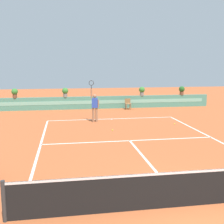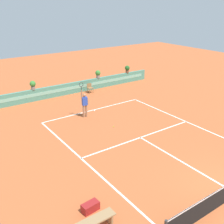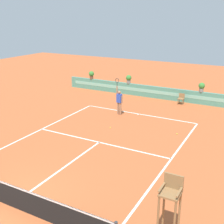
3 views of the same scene
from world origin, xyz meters
name	(u,v)px [view 3 (image 3 of 3)]	position (x,y,z in m)	size (l,w,h in m)	color
ground_plane	(95,145)	(0.00, 6.00, 0.00)	(60.00, 60.00, 0.00)	#B2562D
court_lines	(102,140)	(0.00, 6.72, 0.00)	(8.32, 11.94, 0.01)	white
net	(9,194)	(0.00, 0.00, 0.51)	(8.92, 0.10, 1.00)	#333333
back_wall_barrier	(160,93)	(0.00, 16.39, 0.50)	(18.00, 0.21, 1.00)	#4C8E7A
umpire_chair	(170,201)	(5.61, 1.26, 1.34)	(0.60, 0.60, 2.14)	olive
ball_kid_chair	(181,98)	(1.96, 15.66, 0.48)	(0.44, 0.44, 0.85)	olive
tennis_player	(119,100)	(-1.17, 11.10, 1.05)	(0.62, 0.27, 2.58)	#9E7051
tennis_ball_near_baseline	(177,134)	(3.46, 9.55, 0.03)	(0.07, 0.07, 0.07)	#CCE033
tennis_ball_mid_court	(110,128)	(-0.47, 8.55, 0.03)	(0.07, 0.07, 0.07)	#CCE033
potted_plant_left	(129,79)	(-2.95, 16.39, 1.41)	(0.48, 0.48, 0.72)	gray
potted_plant_far_left	(91,75)	(-6.78, 16.39, 1.41)	(0.48, 0.48, 0.72)	brown
potted_plant_right	(202,87)	(3.28, 16.39, 1.41)	(0.48, 0.48, 0.72)	gray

